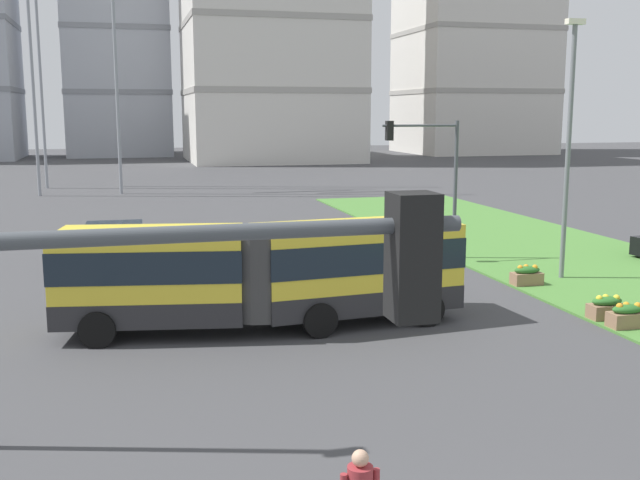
# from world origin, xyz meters

# --- Properties ---
(articulated_bus) EXTENTS (12.05, 3.55, 3.00)m
(articulated_bus) POSITION_xyz_m (-1.82, 13.92, 1.65)
(articulated_bus) COLOR yellow
(articulated_bus) RESTS_ON ground
(car_grey_wagon) EXTENTS (4.44, 2.10, 1.58)m
(car_grey_wagon) POSITION_xyz_m (-6.04, 25.88, 0.75)
(car_grey_wagon) COLOR slate
(car_grey_wagon) RESTS_ON ground
(flower_planter_3) EXTENTS (1.10, 0.56, 0.74)m
(flower_planter_3) POSITION_xyz_m (8.39, 10.91, 0.43)
(flower_planter_3) COLOR #937051
(flower_planter_3) RESTS_ON grass_median
(flower_planter_4) EXTENTS (1.10, 0.56, 0.74)m
(flower_planter_4) POSITION_xyz_m (8.39, 11.88, 0.43)
(flower_planter_4) COLOR #937051
(flower_planter_4) RESTS_ON grass_median
(flower_planter_5) EXTENTS (1.10, 0.56, 0.74)m
(flower_planter_5) POSITION_xyz_m (8.39, 16.57, 0.43)
(flower_planter_5) COLOR #937051
(flower_planter_5) RESTS_ON grass_median
(traffic_light_far_right) EXTENTS (3.40, 0.28, 5.94)m
(traffic_light_far_right) POSITION_xyz_m (6.91, 22.00, 4.06)
(traffic_light_far_right) COLOR #474C51
(traffic_light_far_right) RESTS_ON ground
(streetlight_median) EXTENTS (0.70, 0.28, 9.60)m
(streetlight_median) POSITION_xyz_m (10.29, 17.30, 5.25)
(streetlight_median) COLOR slate
(streetlight_median) RESTS_ON ground
(apartment_tower_westcentre) EXTENTS (14.71, 17.37, 43.58)m
(apartment_tower_westcentre) POSITION_xyz_m (-5.84, 109.16, 21.81)
(apartment_tower_westcentre) COLOR #9EA3AD
(apartment_tower_westcentre) RESTS_ON ground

